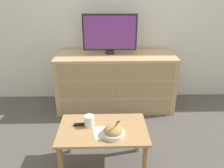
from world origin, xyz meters
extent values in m
plane|color=#56514C|center=(0.00, 0.00, 0.00)|extent=(12.00, 12.00, 0.00)
cube|color=white|center=(0.00, 0.03, 1.30)|extent=(12.00, 0.05, 2.60)
cube|color=tan|center=(-0.08, -0.31, 0.36)|extent=(1.48, 0.55, 0.72)
cube|color=tan|center=(-0.08, -0.59, 0.12)|extent=(1.36, 0.01, 0.19)
sphere|color=tan|center=(-0.08, -0.59, 0.12)|extent=(0.02, 0.02, 0.02)
cube|color=tan|center=(-0.08, -0.59, 0.36)|extent=(1.36, 0.01, 0.19)
sphere|color=tan|center=(-0.08, -0.59, 0.36)|extent=(0.02, 0.02, 0.02)
cube|color=tan|center=(-0.08, -0.59, 0.60)|extent=(1.36, 0.01, 0.19)
sphere|color=tan|center=(-0.08, -0.59, 0.60)|extent=(0.02, 0.02, 0.02)
cylinder|color=#232328|center=(-0.15, -0.27, 0.75)|extent=(0.11, 0.11, 0.05)
cube|color=#232328|center=(-0.15, -0.26, 0.99)|extent=(0.66, 0.04, 0.44)
cube|color=#7A3893|center=(-0.15, -0.28, 0.99)|extent=(0.62, 0.01, 0.40)
cube|color=tan|center=(-0.23, -1.43, 0.39)|extent=(0.74, 0.46, 0.02)
cylinder|color=#9C7549|center=(-0.56, -1.62, 0.19)|extent=(0.04, 0.04, 0.38)
cylinder|color=#9C7549|center=(0.10, -1.62, 0.19)|extent=(0.04, 0.04, 0.38)
cylinder|color=#9C7549|center=(-0.56, -1.23, 0.19)|extent=(0.04, 0.04, 0.38)
cylinder|color=#9C7549|center=(0.10, -1.23, 0.19)|extent=(0.04, 0.04, 0.38)
cylinder|color=silver|center=(-0.14, -1.52, 0.42)|extent=(0.18, 0.18, 0.04)
ellipsoid|color=tan|center=(-0.14, -1.52, 0.45)|extent=(0.15, 0.15, 0.09)
cube|color=black|center=(-0.12, -1.52, 0.49)|extent=(0.04, 0.09, 0.12)
cube|color=black|center=(-0.11, -1.56, 0.55)|extent=(0.03, 0.03, 0.03)
cylinder|color=#9E6638|center=(-0.34, -1.38, 0.43)|extent=(0.08, 0.08, 0.06)
cylinder|color=white|center=(-0.34, -1.38, 0.45)|extent=(0.09, 0.09, 0.09)
cube|color=silver|center=(-0.22, -1.49, 0.41)|extent=(0.19, 0.19, 0.00)
cube|color=black|center=(-0.40, -1.38, 0.41)|extent=(0.16, 0.04, 0.02)
camera|label=1|loc=(-0.19, -2.95, 1.46)|focal=35.00mm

